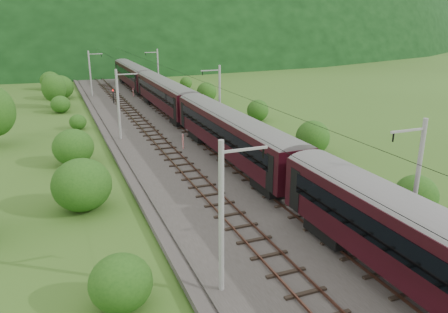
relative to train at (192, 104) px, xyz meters
name	(u,v)px	position (x,y,z in m)	size (l,w,h in m)	color
ground	(323,270)	(-2.40, -31.48, -3.84)	(600.00, 600.00, 0.00)	#37591C
railbed	(249,202)	(-2.40, -21.48, -3.69)	(14.00, 220.00, 0.30)	#38332D
track_left	(220,204)	(-4.80, -21.48, -3.47)	(2.40, 220.00, 0.27)	brown
track_right	(276,195)	(0.00, -21.48, -3.47)	(2.40, 220.00, 0.27)	brown
catenary_left	(119,103)	(-8.52, 0.52, 0.66)	(2.54, 192.28, 8.00)	gray
catenary_right	(219,96)	(3.72, 0.52, 0.66)	(2.54, 192.28, 8.00)	gray
overhead_wires	(250,113)	(-2.40, -21.48, 3.26)	(4.83, 198.00, 0.03)	black
mountain_main	(68,43)	(-2.40, 228.52, -3.84)	(504.00, 360.00, 244.00)	black
train	(192,104)	(0.00, 0.00, 0.00)	(3.28, 158.36, 5.72)	black
hazard_post_near	(183,142)	(-3.05, -6.22, -2.72)	(0.17, 0.17, 1.63)	red
hazard_post_far	(133,92)	(-1.76, 29.09, -2.78)	(0.16, 0.16, 1.52)	red
signal	(113,95)	(-6.06, 23.44, -2.19)	(0.25, 0.25, 2.29)	black
vegetation_left	(48,168)	(-16.51, -14.77, -1.26)	(13.50, 141.85, 6.81)	#214E14
vegetation_right	(300,135)	(9.42, -9.35, -2.44)	(6.12, 107.00, 3.22)	#214E14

